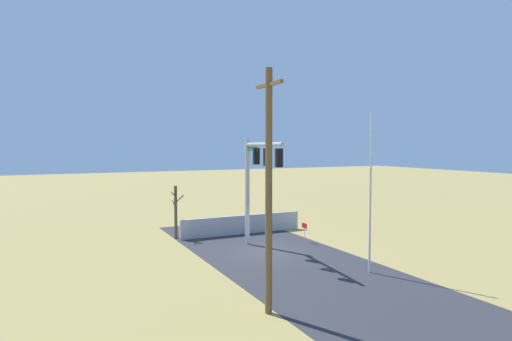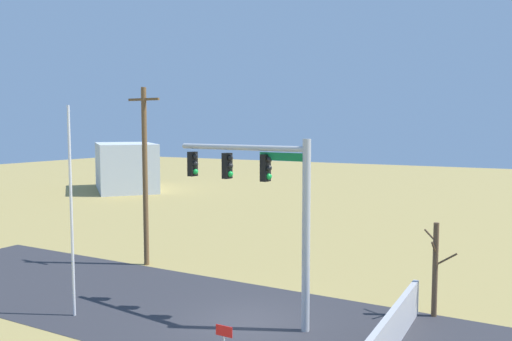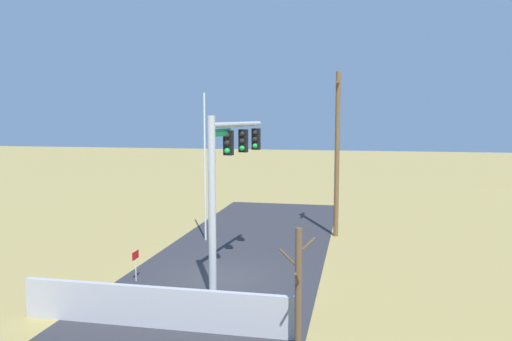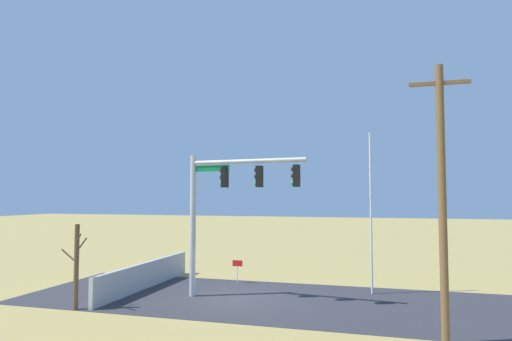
{
  "view_description": "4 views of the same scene",
  "coord_description": "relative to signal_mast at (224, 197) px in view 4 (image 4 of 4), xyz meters",
  "views": [
    {
      "loc": [
        -22.14,
        11.53,
        6.2
      ],
      "look_at": [
        -1.06,
        1.26,
        4.83
      ],
      "focal_mm": 30.33,
      "sensor_mm": 36.0,
      "label": 1
    },
    {
      "loc": [
        8.86,
        -15.49,
        7.0
      ],
      "look_at": [
        -0.35,
        1.39,
        5.37
      ],
      "focal_mm": 35.85,
      "sensor_mm": 36.0,
      "label": 2
    },
    {
      "loc": [
        19.47,
        5.41,
        6.57
      ],
      "look_at": [
        -1.1,
        1.22,
        4.33
      ],
      "focal_mm": 35.49,
      "sensor_mm": 36.0,
      "label": 3
    },
    {
      "loc": [
        -6.32,
        19.49,
        4.67
      ],
      "look_at": [
        -1.12,
        0.98,
        5.81
      ],
      "focal_mm": 30.71,
      "sensor_mm": 36.0,
      "label": 4
    }
  ],
  "objects": [
    {
      "name": "ground_plane",
      "position": [
        -0.57,
        -0.46,
        -4.65
      ],
      "size": [
        160.0,
        160.0,
        0.0
      ],
      "primitive_type": "plane",
      "color": "#9E894C"
    },
    {
      "name": "utility_pole",
      "position": [
        -8.85,
        3.8,
        0.01
      ],
      "size": [
        1.9,
        0.26,
        8.98
      ],
      "color": "brown",
      "rests_on": "ground_plane"
    },
    {
      "name": "road_surface",
      "position": [
        -4.57,
        -0.46,
        -4.64
      ],
      "size": [
        28.0,
        8.0,
        0.01
      ],
      "primitive_type": "cube",
      "color": "#2D2D33",
      "rests_on": "ground_plane"
    },
    {
      "name": "flagpole",
      "position": [
        -6.5,
        -2.97,
        -0.75
      ],
      "size": [
        0.1,
        0.1,
        7.79
      ],
      "primitive_type": "cylinder",
      "color": "silver",
      "rests_on": "ground_plane"
    },
    {
      "name": "open_sign",
      "position": [
        0.54,
        -3.71,
        -3.74
      ],
      "size": [
        0.56,
        0.04,
        1.22
      ],
      "color": "silver",
      "rests_on": "ground_plane"
    },
    {
      "name": "retaining_fence",
      "position": [
        4.62,
        -1.17,
        -3.99
      ],
      "size": [
        0.2,
        8.93,
        1.31
      ],
      "primitive_type": "cube",
      "color": "#A8A8AD",
      "rests_on": "ground_plane"
    },
    {
      "name": "sidewalk_corner",
      "position": [
        2.62,
        -0.18,
        -4.64
      ],
      "size": [
        6.0,
        6.0,
        0.01
      ],
      "primitive_type": "cube",
      "color": "#B7B5AD",
      "rests_on": "ground_plane"
    },
    {
      "name": "signal_mast",
      "position": [
        0.0,
        0.0,
        0.0
      ],
      "size": [
        5.68,
        0.91,
        6.61
      ],
      "color": "#B2B5BA",
      "rests_on": "ground_plane"
    },
    {
      "name": "bare_tree",
      "position": [
        5.27,
        3.38,
        -2.83
      ],
      "size": [
        1.27,
        1.02,
        3.52
      ],
      "color": "brown",
      "rests_on": "ground_plane"
    }
  ]
}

